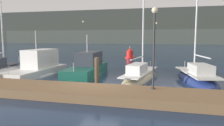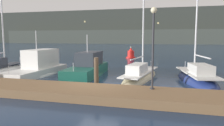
% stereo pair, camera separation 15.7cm
% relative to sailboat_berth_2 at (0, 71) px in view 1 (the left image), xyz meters
% --- Properties ---
extents(ground_plane, '(400.00, 400.00, 0.00)m').
position_rel_sailboat_berth_2_xyz_m(ground_plane, '(10.24, -3.67, -0.16)').
color(ground_plane, '#192D4C').
extents(dock, '(36.24, 2.80, 0.45)m').
position_rel_sailboat_berth_2_xyz_m(dock, '(10.24, -5.34, 0.07)').
color(dock, brown).
rests_on(dock, ground).
extents(mooring_pile_2, '(0.28, 0.28, 1.96)m').
position_rel_sailboat_berth_2_xyz_m(mooring_pile_2, '(10.24, -3.69, 0.82)').
color(mooring_pile_2, '#4C3D2D').
rests_on(mooring_pile_2, ground).
extents(sailboat_berth_2, '(2.57, 7.08, 10.91)m').
position_rel_sailboat_berth_2_xyz_m(sailboat_berth_2, '(0.00, 0.00, 0.00)').
color(sailboat_berth_2, white).
rests_on(sailboat_berth_2, ground).
extents(motorboat_berth_3, '(2.61, 7.47, 4.24)m').
position_rel_sailboat_berth_2_xyz_m(motorboat_berth_3, '(3.76, -0.07, 0.24)').
color(motorboat_berth_3, white).
rests_on(motorboat_berth_3, ground).
extents(motorboat_berth_4, '(2.71, 7.37, 3.89)m').
position_rel_sailboat_berth_2_xyz_m(motorboat_berth_4, '(7.91, 0.85, 0.21)').
color(motorboat_berth_4, '#195647').
rests_on(motorboat_berth_4, ground).
extents(sailboat_berth_5, '(2.74, 7.67, 11.48)m').
position_rel_sailboat_berth_2_xyz_m(sailboat_berth_5, '(12.39, 0.40, 0.01)').
color(sailboat_berth_5, beige).
rests_on(sailboat_berth_5, ground).
extents(sailboat_berth_6, '(3.26, 7.06, 9.15)m').
position_rel_sailboat_berth_2_xyz_m(sailboat_berth_6, '(16.47, 0.50, -0.02)').
color(sailboat_berth_6, navy).
rests_on(sailboat_berth_6, ground).
extents(channel_buoy, '(1.50, 1.50, 1.75)m').
position_rel_sailboat_berth_2_xyz_m(channel_buoy, '(8.78, 17.03, 0.47)').
color(channel_buoy, red).
rests_on(channel_buoy, ground).
extents(dock_lamppost, '(0.32, 0.32, 4.24)m').
position_rel_sailboat_berth_2_xyz_m(dock_lamppost, '(13.67, -4.65, 3.11)').
color(dock_lamppost, '#2D2D33').
rests_on(dock_lamppost, dock).
extents(hillside_backdrop, '(240.00, 23.00, 17.78)m').
position_rel_sailboat_berth_2_xyz_m(hillside_backdrop, '(8.74, 102.87, 8.04)').
color(hillside_backdrop, '#333833').
rests_on(hillside_backdrop, ground).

